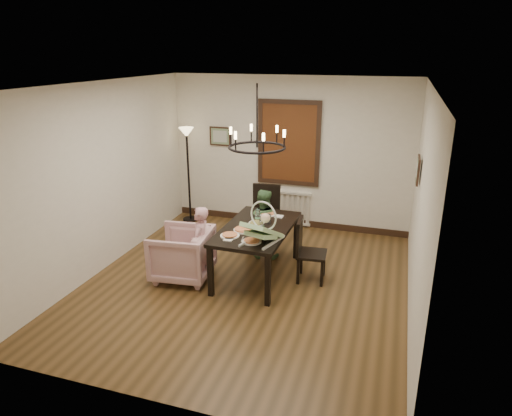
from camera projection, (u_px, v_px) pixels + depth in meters
The scene contains 17 objects.
room_shell at pixel (253, 184), 6.50m from camera, with size 4.51×5.00×2.81m.
dining_table at pixel (257, 232), 6.65m from camera, with size 0.96×1.68×0.78m.
chair_far at pixel (264, 217), 7.69m from camera, with size 0.47×0.47×1.07m, color black, non-canonical shape.
chair_right at pixel (312, 250), 6.58m from camera, with size 0.41×0.41×0.94m, color black, non-canonical shape.
armchair at pixel (182, 254), 6.69m from camera, with size 0.82×0.84×0.76m, color #D6A3A9.
elderly_woman at pixel (201, 251), 6.58m from camera, with size 0.34×0.22×0.94m, color #C88D94.
seated_man at pixel (262, 229), 7.35m from camera, with size 0.46×0.36×0.95m, color #476E41.
baby_bouncer at pixel (262, 229), 6.04m from camera, with size 0.42×0.59×0.39m, color #A9D996, non-canonical shape.
salad_bowl at pixel (256, 224), 6.63m from camera, with size 0.28×0.28×0.07m, color white.
pizza_platter at pixel (243, 230), 6.46m from camera, with size 0.28×0.28×0.04m, color tan.
drinking_glass at pixel (261, 224), 6.57m from camera, with size 0.06×0.06×0.12m, color silver.
window_blinds at pixel (289, 143), 8.32m from camera, with size 1.00×0.03×1.40m, color brown.
radiator at pixel (287, 207), 8.75m from camera, with size 0.92×0.12×0.62m, color silver, non-canonical shape.
picture_back at pixel (220, 136), 8.70m from camera, with size 0.42×0.03×0.36m, color black.
picture_right at pixel (418, 170), 6.27m from camera, with size 0.42×0.03×0.36m, color black.
floor_lamp at pixel (189, 176), 8.82m from camera, with size 0.30×0.30×1.80m, color black, non-canonical shape.
chandelier at pixel (257, 147), 6.23m from camera, with size 0.80×0.80×0.04m, color black.
Camera 1 is at (1.93, -5.58, 3.21)m, focal length 32.00 mm.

